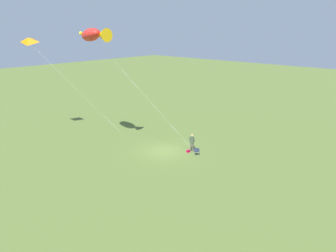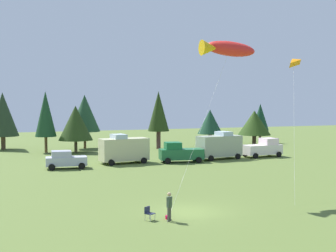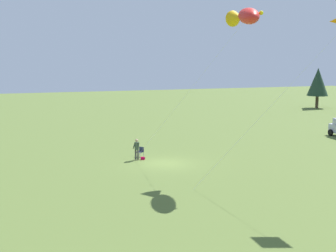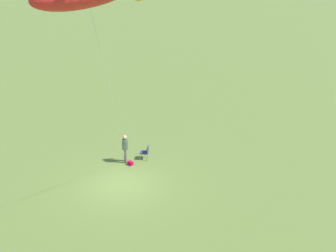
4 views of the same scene
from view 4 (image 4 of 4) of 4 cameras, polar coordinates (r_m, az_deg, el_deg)
name	(u,v)px [view 4 (image 4 of 4)]	position (r m, az deg, el deg)	size (l,w,h in m)	color
ground_plane	(122,185)	(25.74, -5.63, -7.16)	(160.00, 160.00, 0.00)	#55692F
person_kite_flyer	(125,146)	(27.63, -5.27, -2.49)	(0.51, 0.54, 1.74)	#4A4841
folding_chair	(146,152)	(28.14, -2.75, -3.13)	(0.66, 0.66, 0.82)	#272F4B
backpack_on_grass	(130,163)	(27.68, -4.62, -4.53)	(0.32, 0.22, 0.22)	#AD0631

